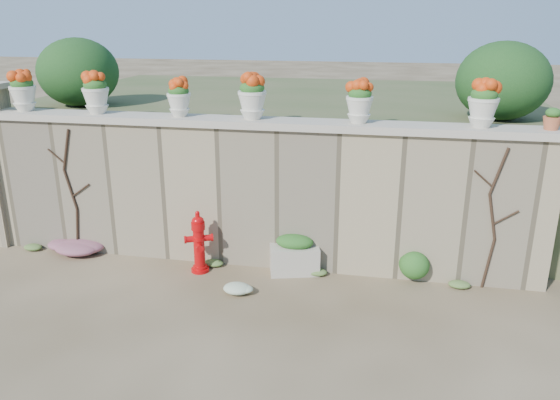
% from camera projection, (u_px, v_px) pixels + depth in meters
% --- Properties ---
extents(ground, '(80.00, 80.00, 0.00)m').
position_uv_depth(ground, '(215.00, 324.00, 6.37)').
color(ground, '#4F3E27').
rests_on(ground, ground).
extents(stone_wall, '(8.00, 0.40, 2.00)m').
position_uv_depth(stone_wall, '(251.00, 196.00, 7.73)').
color(stone_wall, gray).
rests_on(stone_wall, ground).
extents(wall_cap, '(8.10, 0.52, 0.10)m').
position_uv_depth(wall_cap, '(250.00, 123.00, 7.39)').
color(wall_cap, '#BCB19F').
rests_on(wall_cap, stone_wall).
extents(raised_fill, '(9.00, 6.00, 2.00)m').
position_uv_depth(raised_fill, '(291.00, 146.00, 10.70)').
color(raised_fill, '#384C23').
rests_on(raised_fill, ground).
extents(back_shrub_left, '(1.30, 1.30, 1.10)m').
position_uv_depth(back_shrub_left, '(78.00, 72.00, 8.94)').
color(back_shrub_left, '#143814').
rests_on(back_shrub_left, raised_fill).
extents(back_shrub_right, '(1.30, 1.30, 1.10)m').
position_uv_depth(back_shrub_right, '(503.00, 81.00, 7.72)').
color(back_shrub_right, '#143814').
rests_on(back_shrub_right, raised_fill).
extents(vine_left, '(0.60, 0.04, 1.91)m').
position_uv_depth(vine_left, '(71.00, 190.00, 8.02)').
color(vine_left, black).
rests_on(vine_left, ground).
extents(vine_right, '(0.60, 0.04, 1.91)m').
position_uv_depth(vine_right, '(493.00, 217.00, 6.93)').
color(vine_right, black).
rests_on(vine_right, ground).
extents(fire_hydrant, '(0.38, 0.27, 0.89)m').
position_uv_depth(fire_hydrant, '(199.00, 242.00, 7.56)').
color(fire_hydrant, '#BC0709').
rests_on(fire_hydrant, ground).
extents(planter_box, '(0.75, 0.56, 0.56)m').
position_uv_depth(planter_box, '(294.00, 255.00, 7.61)').
color(planter_box, '#BCB19F').
rests_on(planter_box, ground).
extents(green_shrub, '(0.59, 0.54, 0.57)m').
position_uv_depth(green_shrub, '(408.00, 263.00, 7.31)').
color(green_shrub, '#1E5119').
rests_on(green_shrub, ground).
extents(magenta_clump, '(0.93, 0.62, 0.25)m').
position_uv_depth(magenta_clump, '(72.00, 245.00, 8.28)').
color(magenta_clump, '#BB2582').
rests_on(magenta_clump, ground).
extents(white_flowers, '(0.47, 0.38, 0.17)m').
position_uv_depth(white_flowers, '(239.00, 288.00, 7.04)').
color(white_flowers, white).
rests_on(white_flowers, ground).
extents(urn_pot_0, '(0.37, 0.37, 0.58)m').
position_uv_depth(urn_pot_0, '(23.00, 91.00, 7.91)').
color(urn_pot_0, beige).
rests_on(urn_pot_0, wall_cap).
extents(urn_pot_1, '(0.37, 0.37, 0.58)m').
position_uv_depth(urn_pot_1, '(96.00, 93.00, 7.70)').
color(urn_pot_1, beige).
rests_on(urn_pot_1, wall_cap).
extents(urn_pot_2, '(0.33, 0.33, 0.51)m').
position_uv_depth(urn_pot_2, '(179.00, 98.00, 7.48)').
color(urn_pot_2, beige).
rests_on(urn_pot_2, wall_cap).
extents(urn_pot_3, '(0.38, 0.38, 0.60)m').
position_uv_depth(urn_pot_3, '(252.00, 97.00, 7.27)').
color(urn_pot_3, beige).
rests_on(urn_pot_3, wall_cap).
extents(urn_pot_4, '(0.35, 0.35, 0.55)m').
position_uv_depth(urn_pot_4, '(359.00, 102.00, 7.02)').
color(urn_pot_4, beige).
rests_on(urn_pot_4, wall_cap).
extents(urn_pot_5, '(0.38, 0.38, 0.59)m').
position_uv_depth(urn_pot_5, '(483.00, 104.00, 6.73)').
color(urn_pot_5, beige).
rests_on(urn_pot_5, wall_cap).
extents(terracotta_pot, '(0.22, 0.22, 0.26)m').
position_uv_depth(terracotta_pot, '(552.00, 120.00, 6.64)').
color(terracotta_pot, '#B15936').
rests_on(terracotta_pot, wall_cap).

